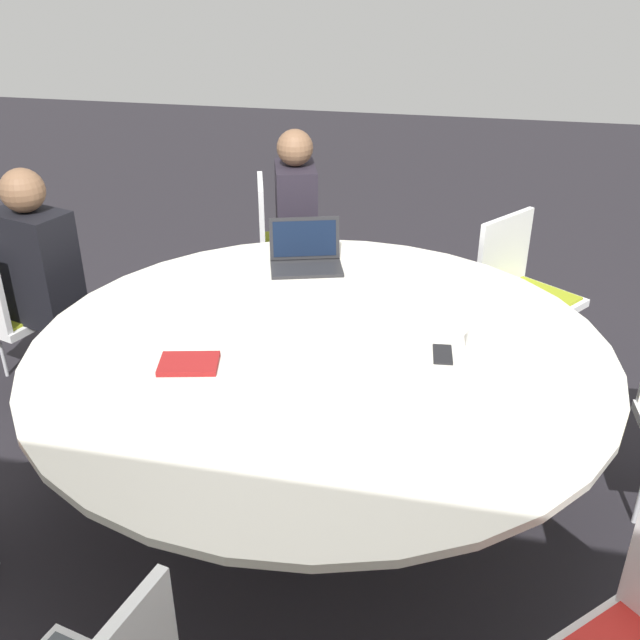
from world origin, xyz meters
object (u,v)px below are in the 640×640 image
object	(u,v)px
chair_0	(283,235)
coffee_cup	(478,338)
chair_6	(521,285)
laptop	(306,255)
cell_phone	(443,354)
chair_1	(1,304)
spiral_notebook	(189,364)
person_1	(41,271)
person_0	(299,218)

from	to	relation	value
chair_0	coffee_cup	world-z (taller)	chair_0
chair_0	chair_6	distance (m)	1.47
laptop	cell_phone	world-z (taller)	laptop
chair_1	coffee_cup	world-z (taller)	chair_1
chair_0	cell_phone	size ratio (longest dim) A/B	5.81
chair_0	spiral_notebook	size ratio (longest dim) A/B	3.55
chair_6	cell_phone	xyz separation A→B (m)	(0.35, 1.21, 0.23)
chair_1	chair_0	bearing A→B (deg)	64.21
person_1	laptop	size ratio (longest dim) A/B	3.09
person_1	spiral_notebook	distance (m)	1.25
person_0	laptop	bearing A→B (deg)	-1.11
coffee_cup	cell_phone	world-z (taller)	coffee_cup
spiral_notebook	laptop	bearing A→B (deg)	-101.30
chair_1	person_0	bearing A→B (deg)	55.39
person_0	chair_0	bearing A→B (deg)	-161.03
spiral_notebook	coffee_cup	xyz separation A→B (m)	(-1.01, -0.36, 0.03)
person_0	coffee_cup	xyz separation A→B (m)	(-1.03, 1.36, 0.07)
chair_1	laptop	size ratio (longest dim) A/B	2.19
chair_0	spiral_notebook	distance (m)	1.94
person_0	person_1	world-z (taller)	same
person_0	cell_phone	bearing A→B (deg)	14.51
chair_6	coffee_cup	distance (m)	1.18
spiral_notebook	coffee_cup	distance (m)	1.07
laptop	cell_phone	size ratio (longest dim) A/B	2.66
chair_0	laptop	world-z (taller)	laptop
chair_0	chair_6	xyz separation A→B (m)	(-1.40, 0.44, 0.00)
coffee_cup	person_1	bearing A→B (deg)	-9.75
spiral_notebook	coffee_cup	size ratio (longest dim) A/B	2.84
laptop	cell_phone	bearing A→B (deg)	-63.47
chair_1	cell_phone	size ratio (longest dim) A/B	5.81
person_1	laptop	xyz separation A→B (m)	(-1.23, -0.27, 0.08)
chair_6	spiral_notebook	bearing A→B (deg)	-3.54
cell_phone	chair_6	bearing A→B (deg)	-105.98
spiral_notebook	coffee_cup	world-z (taller)	coffee_cup
chair_1	laptop	distance (m)	1.53
chair_0	chair_6	size ratio (longest dim) A/B	1.00
chair_6	laptop	size ratio (longest dim) A/B	2.19
chair_6	coffee_cup	xyz separation A→B (m)	(0.22, 1.12, 0.26)
chair_0	laptop	bearing A→B (deg)	3.85
chair_6	person_0	world-z (taller)	person_0
laptop	person_0	bearing A→B (deg)	88.89
person_1	chair_0	bearing A→B (deg)	71.17
coffee_cup	chair_1	bearing A→B (deg)	-8.42
chair_1	person_1	size ratio (longest dim) A/B	0.71
coffee_cup	person_0	bearing A→B (deg)	-52.93
chair_1	chair_6	xyz separation A→B (m)	(-2.52, -0.78, 0.00)
person_0	chair_1	bearing A→B (deg)	-68.62
person_0	coffee_cup	world-z (taller)	person_0
person_0	laptop	xyz separation A→B (m)	(-0.22, 0.73, 0.08)
person_1	cell_phone	size ratio (longest dim) A/B	8.20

